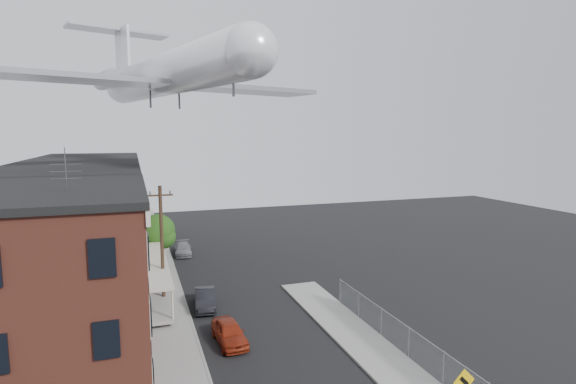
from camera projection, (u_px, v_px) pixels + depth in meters
name	position (u px, v px, depth m)	size (l,w,h in m)	color
sidewalk_left	(161.00, 280.00, 39.27)	(3.00, 62.00, 0.12)	gray
sidewalk_right	(376.00, 354.00, 25.94)	(3.00, 26.00, 0.12)	gray
curb_left	(178.00, 278.00, 39.74)	(0.15, 62.00, 0.14)	gray
curb_right	(354.00, 358.00, 25.47)	(0.15, 26.00, 0.14)	gray
corner_building	(32.00, 299.00, 20.58)	(10.31, 12.30, 12.15)	#391612
row_house_a	(63.00, 250.00, 29.51)	(11.98, 7.00, 10.30)	#60605E
row_house_b	(76.00, 229.00, 36.07)	(11.98, 7.00, 10.30)	gray
row_house_c	(84.00, 215.00, 42.64)	(11.98, 7.00, 10.30)	#60605E
row_house_d	(91.00, 204.00, 49.20)	(11.98, 7.00, 10.30)	gray
row_house_e	(96.00, 196.00, 55.77)	(11.98, 7.00, 10.30)	#60605E
chainlink_fence	(409.00, 342.00, 25.37)	(0.06, 18.06, 1.90)	gray
utility_pole	(162.00, 244.00, 33.03)	(1.80, 0.26, 9.00)	black
street_tree	(160.00, 232.00, 42.59)	(3.22, 3.20, 5.20)	black
car_near	(229.00, 332.00, 27.39)	(1.61, 4.00, 1.36)	maroon
car_mid	(205.00, 299.00, 33.00)	(1.44, 4.13, 1.36)	black
car_far	(183.00, 249.00, 47.72)	(1.69, 4.17, 1.21)	gray
airplane	(166.00, 74.00, 36.82)	(25.12, 28.74, 8.32)	white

